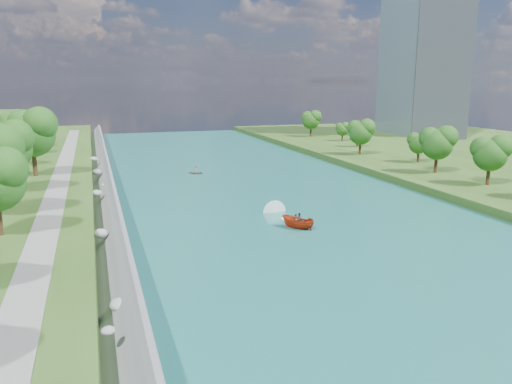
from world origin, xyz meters
name	(u,v)px	position (x,y,z in m)	size (l,w,h in m)	color
ground	(324,238)	(0.00, 0.00, 0.00)	(260.00, 260.00, 0.00)	#2D5119
river_water	(270,202)	(0.00, 20.00, 0.05)	(55.00, 240.00, 0.10)	#1B6961
berm_east	(511,180)	(49.50, 20.00, 0.75)	(44.00, 240.00, 1.50)	#2D5119
riprap_bank	(105,204)	(-25.87, 19.16, 1.83)	(4.17, 236.00, 4.05)	slate
riverside_path	(56,195)	(-32.50, 20.00, 3.55)	(3.00, 200.00, 0.10)	gray
office_tower	(424,49)	(82.50, 95.00, 30.00)	(22.00, 22.00, 60.00)	gray
trees_east	(472,151)	(40.55, 21.20, 6.44)	(15.59, 143.06, 10.91)	#185216
motorboat	(295,220)	(-1.69, 5.67, 0.91)	(4.41, 19.19, 2.10)	#B32E0E
raft	(196,172)	(-6.54, 48.44, 0.47)	(3.90, 3.77, 1.59)	gray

